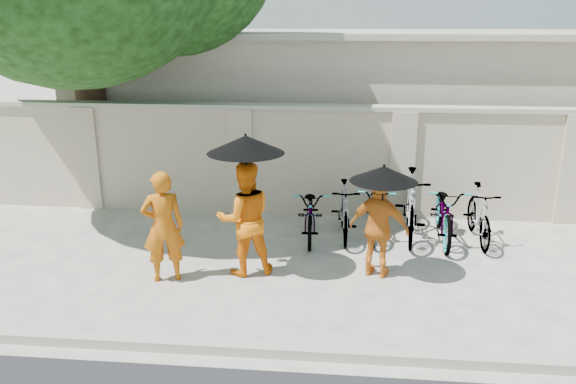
{
  "coord_description": "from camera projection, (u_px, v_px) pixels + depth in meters",
  "views": [
    {
      "loc": [
        0.88,
        -7.08,
        3.56
      ],
      "look_at": [
        0.1,
        0.92,
        1.1
      ],
      "focal_mm": 35.0,
      "sensor_mm": 36.0,
      "label": 1
    }
  ],
  "objects": [
    {
      "name": "ground",
      "position": [
        274.0,
        286.0,
        7.87
      ],
      "size": [
        80.0,
        80.0,
        0.0
      ],
      "primitive_type": "plane",
      "color": "beige"
    },
    {
      "name": "kerb",
      "position": [
        256.0,
        350.0,
        6.23
      ],
      "size": [
        40.0,
        0.16,
        0.12
      ],
      "primitive_type": "cube",
      "color": "#9D9F8E",
      "rests_on": "ground"
    },
    {
      "name": "compound_wall",
      "position": [
        347.0,
        163.0,
        10.53
      ],
      "size": [
        20.0,
        0.3,
        2.0
      ],
      "primitive_type": "cube",
      "color": "#C2AF8E",
      "rests_on": "ground"
    },
    {
      "name": "building_behind",
      "position": [
        388.0,
        103.0,
        13.87
      ],
      "size": [
        14.0,
        6.0,
        3.2
      ],
      "primitive_type": "cube",
      "color": "#BEB09A",
      "rests_on": "ground"
    },
    {
      "name": "monk_left",
      "position": [
        163.0,
        227.0,
        7.84
      ],
      "size": [
        0.68,
        0.57,
        1.61
      ],
      "primitive_type": "imported",
      "rotation": [
        0.0,
        0.0,
        3.5
      ],
      "color": "#B7590B",
      "rests_on": "ground"
    },
    {
      "name": "monk_center",
      "position": [
        245.0,
        219.0,
        8.04
      ],
      "size": [
        0.98,
        0.87,
        1.68
      ],
      "primitive_type": "imported",
      "rotation": [
        0.0,
        0.0,
        3.48
      ],
      "color": "orange",
      "rests_on": "ground"
    },
    {
      "name": "parasol_center",
      "position": [
        246.0,
        144.0,
        7.64
      ],
      "size": [
        1.07,
        1.07,
        1.12
      ],
      "color": "black",
      "rests_on": "ground"
    },
    {
      "name": "monk_right",
      "position": [
        379.0,
        228.0,
        7.98
      ],
      "size": [
        0.93,
        0.63,
        1.47
      ],
      "primitive_type": "imported",
      "rotation": [
        0.0,
        0.0,
        2.79
      ],
      "color": "#C96B1C",
      "rests_on": "ground"
    },
    {
      "name": "parasol_right",
      "position": [
        384.0,
        174.0,
        7.66
      ],
      "size": [
        0.94,
        0.94,
        0.83
      ],
      "color": "black",
      "rests_on": "ground"
    },
    {
      "name": "bike_0",
      "position": [
        311.0,
        212.0,
        9.49
      ],
      "size": [
        0.69,
        1.76,
        0.91
      ],
      "primitive_type": "imported",
      "rotation": [
        0.0,
        0.0,
        0.05
      ],
      "color": "#8B8EA6",
      "rests_on": "ground"
    },
    {
      "name": "bike_1",
      "position": [
        344.0,
        211.0,
        9.48
      ],
      "size": [
        0.53,
        1.61,
        0.96
      ],
      "primitive_type": "imported",
      "rotation": [
        0.0,
        0.0,
        0.05
      ],
      "color": "#8B8EA6",
      "rests_on": "ground"
    },
    {
      "name": "bike_2",
      "position": [
        377.0,
        209.0,
        9.6
      ],
      "size": [
        0.78,
        1.81,
        0.93
      ],
      "primitive_type": "imported",
      "rotation": [
        0.0,
        0.0,
        -0.1
      ],
      "color": "#8B8EA6",
      "rests_on": "ground"
    },
    {
      "name": "bike_3",
      "position": [
        411.0,
        205.0,
        9.46
      ],
      "size": [
        0.7,
        1.96,
        1.15
      ],
      "primitive_type": "imported",
      "rotation": [
        0.0,
        0.0,
        -0.09
      ],
      "color": "#8B8EA6",
      "rests_on": "ground"
    },
    {
      "name": "bike_4",
      "position": [
        445.0,
        212.0,
        9.37
      ],
      "size": [
        0.77,
        1.93,
        1.0
      ],
      "primitive_type": "imported",
      "rotation": [
        0.0,
        0.0,
        -0.06
      ],
      "color": "#8B8EA6",
      "rests_on": "ground"
    },
    {
      "name": "bike_5",
      "position": [
        479.0,
        214.0,
        9.31
      ],
      "size": [
        0.45,
        1.59,
        0.96
      ],
      "primitive_type": "imported",
      "rotation": [
        0.0,
        0.0,
        -0.0
      ],
      "color": "#8B8EA6",
      "rests_on": "ground"
    }
  ]
}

